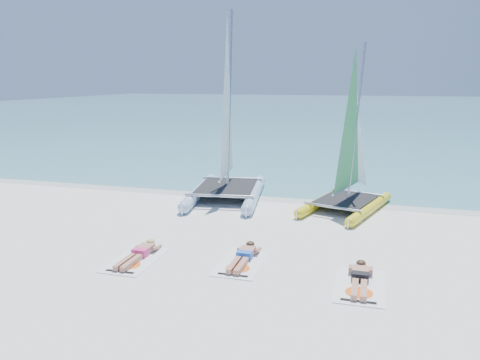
# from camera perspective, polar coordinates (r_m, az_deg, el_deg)

# --- Properties ---
(ground) EXTENTS (140.00, 140.00, 0.00)m
(ground) POSITION_cam_1_polar(r_m,az_deg,el_deg) (12.16, 2.99, -8.53)
(ground) COLOR silver
(ground) RESTS_ON ground
(sea) EXTENTS (140.00, 115.00, 0.01)m
(sea) POSITION_cam_1_polar(r_m,az_deg,el_deg) (74.27, 13.99, 8.51)
(sea) COLOR #71BDBC
(sea) RESTS_ON ground
(wet_sand_strip) EXTENTS (140.00, 1.40, 0.01)m
(wet_sand_strip) POSITION_cam_1_polar(r_m,az_deg,el_deg) (17.33, 7.04, -2.26)
(wet_sand_strip) COLOR silver
(wet_sand_strip) RESTS_ON ground
(catamaran_blue) EXTENTS (3.17, 5.47, 7.06)m
(catamaran_blue) POSITION_cam_1_polar(r_m,az_deg,el_deg) (17.05, -1.63, 4.79)
(catamaran_blue) COLOR silver
(catamaran_blue) RESTS_ON ground
(catamaran_yellow) EXTENTS (3.14, 4.58, 5.70)m
(catamaran_yellow) POSITION_cam_1_polar(r_m,az_deg,el_deg) (16.22, 13.54, 2.96)
(catamaran_yellow) COLOR yellow
(catamaran_yellow) RESTS_ON ground
(towel_a) EXTENTS (1.00, 1.85, 0.02)m
(towel_a) POSITION_cam_1_polar(r_m,az_deg,el_deg) (11.77, -12.60, -9.50)
(towel_a) COLOR white
(towel_a) RESTS_ON ground
(sunbather_a) EXTENTS (0.37, 1.73, 0.26)m
(sunbather_a) POSITION_cam_1_polar(r_m,az_deg,el_deg) (11.88, -12.18, -8.70)
(sunbather_a) COLOR tan
(sunbather_a) RESTS_ON towel_a
(towel_b) EXTENTS (1.00, 1.85, 0.02)m
(towel_b) POSITION_cam_1_polar(r_m,az_deg,el_deg) (11.32, 0.21, -10.09)
(towel_b) COLOR white
(towel_b) RESTS_ON ground
(sunbather_b) EXTENTS (0.37, 1.73, 0.26)m
(sunbather_b) POSITION_cam_1_polar(r_m,az_deg,el_deg) (11.45, 0.48, -9.23)
(sunbather_b) COLOR tan
(sunbather_b) RESTS_ON towel_b
(towel_c) EXTENTS (1.00, 1.85, 0.02)m
(towel_c) POSITION_cam_1_polar(r_m,az_deg,el_deg) (10.47, 14.36, -12.40)
(towel_c) COLOR white
(towel_c) RESTS_ON ground
(sunbather_c) EXTENTS (0.37, 1.73, 0.26)m
(sunbather_c) POSITION_cam_1_polar(r_m,az_deg,el_deg) (10.60, 14.42, -11.44)
(sunbather_c) COLOR tan
(sunbather_c) RESTS_ON towel_c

